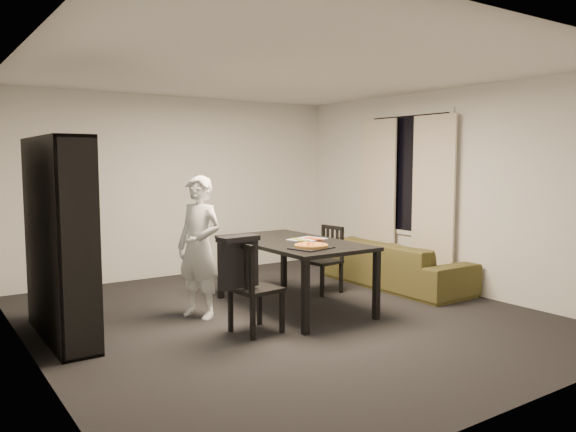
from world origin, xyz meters
TOP-DOWN VIEW (x-y plane):
  - room at (0.00, 0.00)m, footprint 5.01×5.51m
  - window_pane at (2.48, 0.60)m, footprint 0.02×1.40m
  - window_frame at (2.48, 0.60)m, footprint 0.03×1.52m
  - curtain_left at (2.40, 0.08)m, footprint 0.03×0.70m
  - curtain_right at (2.40, 1.12)m, footprint 0.03×0.70m
  - bookshelf at (-2.16, 0.60)m, footprint 0.35×1.50m
  - dining_table at (0.28, 0.25)m, footprint 1.03×1.86m
  - chair_left at (-0.63, -0.30)m, footprint 0.46×0.46m
  - chair_right at (1.09, 0.66)m, footprint 0.43×0.43m
  - draped_jacket at (-0.75, -0.32)m, footprint 0.43×0.22m
  - person at (-0.76, 0.52)m, footprint 0.56×0.65m
  - baking_tray at (0.11, -0.31)m, footprint 0.46×0.40m
  - pepperoni_pizza at (0.14, -0.28)m, footprint 0.35×0.35m
  - kitchen_towel at (0.47, 0.24)m, footprint 0.46×0.38m
  - pizza_slices at (0.43, 0.19)m, footprint 0.44×0.40m
  - sofa at (2.05, 0.37)m, footprint 0.82×2.10m

SIDE VIEW (x-z plane):
  - sofa at x=2.05m, z-range 0.00..0.61m
  - chair_right at x=1.09m, z-range 0.06..0.91m
  - chair_left at x=-0.63m, z-range 0.06..0.97m
  - dining_table at x=0.28m, z-range 0.32..1.09m
  - draped_jacket at x=-0.75m, z-range 0.50..1.00m
  - person at x=-0.76m, z-range 0.00..1.52m
  - kitchen_towel at x=0.47m, z-range 0.78..0.78m
  - baking_tray at x=0.11m, z-range 0.78..0.79m
  - pizza_slices at x=0.43m, z-range 0.78..0.80m
  - pepperoni_pizza at x=0.14m, z-range 0.79..0.82m
  - bookshelf at x=-2.16m, z-range 0.00..1.90m
  - curtain_left at x=2.40m, z-range 0.02..2.27m
  - curtain_right at x=2.40m, z-range 0.02..2.27m
  - room at x=0.00m, z-range 0.00..2.60m
  - window_pane at x=2.48m, z-range 0.70..2.30m
  - window_frame at x=2.48m, z-range 0.64..2.36m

